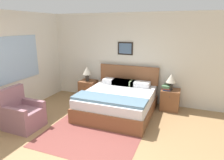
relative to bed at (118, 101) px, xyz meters
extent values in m
cube|color=silver|center=(-0.04, 1.03, 0.98)|extent=(7.30, 0.06, 2.60)
cube|color=black|center=(-0.13, 0.99, 1.27)|extent=(0.46, 0.02, 0.37)
cube|color=slate|center=(-0.13, 0.97, 1.27)|extent=(0.38, 0.00, 0.30)
cube|color=silver|center=(-2.52, -0.61, 0.98)|extent=(0.06, 5.62, 2.60)
cube|color=#9EBCDB|center=(-2.48, -0.91, 1.10)|extent=(0.02, 1.68, 1.14)
cube|color=brown|center=(-0.15, -1.30, -0.32)|extent=(2.05, 1.68, 0.01)
cube|color=brown|center=(0.00, -0.04, -0.18)|extent=(1.78, 1.95, 0.28)
cube|color=brown|center=(0.00, -0.98, 0.00)|extent=(1.78, 0.06, 0.08)
cube|color=silver|center=(0.00, -0.04, 0.11)|extent=(1.71, 1.87, 0.29)
cube|color=brown|center=(0.00, 0.91, 0.52)|extent=(1.78, 0.06, 0.53)
cube|color=slate|center=(0.00, -0.64, 0.28)|extent=(1.74, 0.55, 0.06)
cube|color=silver|center=(-0.43, 0.68, 0.32)|extent=(0.52, 0.32, 0.14)
cube|color=silver|center=(0.43, 0.68, 0.32)|extent=(0.52, 0.32, 0.14)
cube|color=gray|center=(0.00, 0.68, 0.32)|extent=(0.52, 0.32, 0.14)
cube|color=gray|center=(-0.13, 0.68, 0.32)|extent=(0.52, 0.32, 0.14)
cube|color=#8E606B|center=(-1.70, -1.53, -0.10)|extent=(0.75, 0.67, 0.44)
cube|color=#8E606B|center=(-2.01, -1.53, 0.36)|extent=(0.13, 0.66, 0.48)
cube|color=#8E606B|center=(-1.70, -1.26, 0.19)|extent=(0.74, 0.11, 0.14)
cube|color=#8E606B|center=(-1.71, -1.81, 0.19)|extent=(0.74, 0.11, 0.14)
cube|color=brown|center=(-1.25, 0.72, -0.04)|extent=(0.49, 0.46, 0.56)
sphere|color=#332D28|center=(-1.25, 0.47, 0.12)|extent=(0.02, 0.02, 0.02)
cube|color=brown|center=(1.26, 0.72, -0.04)|extent=(0.49, 0.46, 0.56)
sphere|color=#332D28|center=(1.26, 0.47, 0.12)|extent=(0.02, 0.02, 0.02)
cylinder|color=#2D2823|center=(-1.27, 0.69, 0.32)|extent=(0.12, 0.12, 0.15)
cylinder|color=#2D2823|center=(-1.27, 0.69, 0.43)|extent=(0.02, 0.02, 0.06)
cone|color=beige|center=(-1.27, 0.69, 0.57)|extent=(0.26, 0.26, 0.23)
cylinder|color=#2D2823|center=(1.24, 0.69, 0.32)|extent=(0.12, 0.12, 0.15)
cylinder|color=#2D2823|center=(1.24, 0.69, 0.43)|extent=(0.02, 0.02, 0.06)
cone|color=beige|center=(1.24, 0.69, 0.57)|extent=(0.26, 0.26, 0.23)
cube|color=#335693|center=(1.15, 0.67, 0.26)|extent=(0.22, 0.24, 0.03)
cube|color=#B7332D|center=(1.15, 0.67, 0.29)|extent=(0.21, 0.25, 0.03)
cube|color=#4C7551|center=(1.15, 0.67, 0.32)|extent=(0.20, 0.28, 0.04)
cube|color=#4C7551|center=(1.15, 0.67, 0.36)|extent=(0.26, 0.31, 0.03)
camera|label=1|loc=(1.63, -4.63, 1.93)|focal=32.00mm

